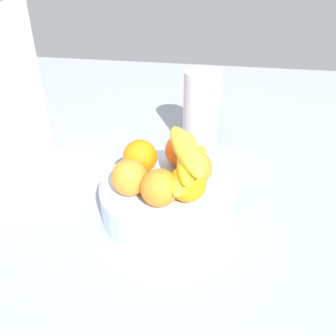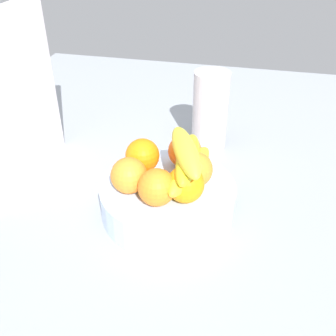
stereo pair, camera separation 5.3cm
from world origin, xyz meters
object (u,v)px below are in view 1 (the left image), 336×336
at_px(orange_front_right, 159,188).
at_px(orange_center, 187,183).
at_px(banana_bunch, 187,164).
at_px(thermos_tumbler, 201,110).
at_px(cutting_board, 8,107).
at_px(fruit_bowl, 168,198).
at_px(orange_top_stack, 140,157).
at_px(orange_front_left, 130,177).
at_px(orange_back_left, 194,168).
at_px(orange_back_right, 183,151).

distance_m(orange_front_right, orange_center, 0.05).
height_order(orange_center, banana_bunch, banana_bunch).
bearing_deg(orange_front_right, thermos_tumbler, -8.60).
bearing_deg(banana_bunch, cutting_board, 80.79).
bearing_deg(fruit_bowl, orange_front_right, 172.40).
height_order(orange_top_stack, banana_bunch, banana_bunch).
relative_size(orange_front_left, thermos_tumbler, 0.35).
bearing_deg(orange_top_stack, thermos_tumbler, -24.40).
height_order(orange_back_left, orange_top_stack, same).
bearing_deg(thermos_tumbler, orange_front_left, 160.19).
bearing_deg(cutting_board, banana_bunch, -99.19).
xyz_separation_m(banana_bunch, cutting_board, (0.06, 0.36, 0.06)).
bearing_deg(banana_bunch, thermos_tumbler, -1.34).
bearing_deg(orange_front_right, orange_front_left, 68.14).
distance_m(fruit_bowl, orange_front_left, 0.10).
xyz_separation_m(orange_front_right, banana_bunch, (0.05, -0.04, 0.02)).
bearing_deg(orange_center, orange_back_left, -8.99).
bearing_deg(orange_back_left, orange_center, 171.01).
distance_m(orange_center, banana_bunch, 0.04).
height_order(fruit_bowl, thermos_tumbler, thermos_tumbler).
xyz_separation_m(orange_front_right, orange_center, (0.02, -0.05, 0.00)).
relative_size(banana_bunch, cutting_board, 0.51).
bearing_deg(cutting_board, orange_top_stack, -93.48).
bearing_deg(orange_front_right, banana_bunch, -38.46).
bearing_deg(orange_back_left, orange_top_stack, 77.32).
bearing_deg(fruit_bowl, orange_back_left, -71.93).
height_order(cutting_board, thermos_tumbler, cutting_board).
bearing_deg(orange_center, orange_back_right, 10.78).
bearing_deg(banana_bunch, orange_back_left, -36.45).
xyz_separation_m(orange_back_right, thermos_tumbler, (0.19, -0.02, 0.00)).
xyz_separation_m(orange_back_left, orange_top_stack, (0.02, 0.11, 0.00)).
bearing_deg(cutting_board, orange_front_left, -108.75).
bearing_deg(cutting_board, fruit_bowl, -99.81).
height_order(orange_back_left, orange_back_right, same).
relative_size(fruit_bowl, thermos_tumbler, 1.34).
relative_size(orange_top_stack, cutting_board, 0.19).
relative_size(orange_back_right, orange_top_stack, 1.00).
bearing_deg(banana_bunch, orange_front_left, 106.40).
relative_size(orange_center, orange_back_left, 1.00).
xyz_separation_m(fruit_bowl, orange_center, (-0.04, -0.04, 0.07)).
distance_m(orange_back_left, thermos_tumbler, 0.25).
bearing_deg(orange_front_left, thermos_tumbler, -19.81).
distance_m(orange_front_left, cutting_board, 0.29).
height_order(orange_front_left, orange_back_right, same).
xyz_separation_m(orange_front_left, cutting_board, (0.09, 0.26, 0.08)).
xyz_separation_m(orange_back_left, banana_bunch, (-0.02, 0.01, 0.02)).
xyz_separation_m(orange_front_left, orange_front_right, (-0.02, -0.06, 0.00)).
distance_m(orange_front_left, thermos_tumbler, 0.32).
distance_m(orange_front_right, orange_back_right, 0.13).
bearing_deg(orange_top_stack, orange_back_right, -66.20).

